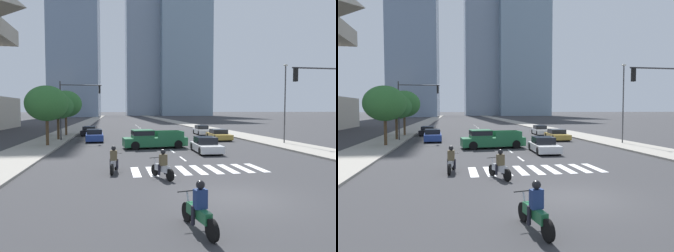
% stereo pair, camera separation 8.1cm
% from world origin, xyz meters
% --- Properties ---
extents(ground_plane, '(800.00, 800.00, 0.00)m').
position_xyz_m(ground_plane, '(0.00, 0.00, 0.00)').
color(ground_plane, '#333335').
extents(sidewalk_east, '(4.00, 260.00, 0.15)m').
position_xyz_m(sidewalk_east, '(11.70, 30.00, 0.07)').
color(sidewalk_east, gray).
rests_on(sidewalk_east, ground).
extents(sidewalk_west, '(4.00, 260.00, 0.15)m').
position_xyz_m(sidewalk_west, '(-11.70, 30.00, 0.07)').
color(sidewalk_west, gray).
rests_on(sidewalk_west, ground).
extents(crosswalk_near, '(7.65, 2.78, 0.01)m').
position_xyz_m(crosswalk_near, '(-0.00, 5.69, 0.00)').
color(crosswalk_near, silver).
rests_on(crosswalk_near, ground).
extents(lane_divider_center, '(0.14, 50.00, 0.01)m').
position_xyz_m(lane_divider_center, '(0.00, 33.69, 0.00)').
color(lane_divider_center, silver).
rests_on(lane_divider_center, ground).
extents(motorcycle_lead, '(0.70, 2.12, 1.49)m').
position_xyz_m(motorcycle_lead, '(-4.79, 5.79, 0.58)').
color(motorcycle_lead, black).
rests_on(motorcycle_lead, ground).
extents(motorcycle_trailing, '(0.75, 2.16, 1.49)m').
position_xyz_m(motorcycle_trailing, '(-2.40, -2.93, 0.58)').
color(motorcycle_trailing, black).
rests_on(motorcycle_trailing, ground).
extents(motorcycle_third, '(1.04, 1.96, 1.49)m').
position_xyz_m(motorcycle_third, '(-2.39, 3.85, 0.58)').
color(motorcycle_third, black).
rests_on(motorcycle_third, ground).
extents(pickup_truck, '(5.80, 2.41, 1.67)m').
position_xyz_m(pickup_truck, '(-1.43, 15.92, 0.81)').
color(pickup_truck, '#1E6038').
rests_on(pickup_truck, ground).
extents(sedan_blue_0, '(2.09, 4.74, 1.32)m').
position_xyz_m(sedan_blue_0, '(-6.89, 23.18, 0.61)').
color(sedan_blue_0, navy).
rests_on(sedan_blue_0, ground).
extents(sedan_white_1, '(1.96, 4.29, 1.26)m').
position_xyz_m(sedan_white_1, '(2.55, 12.49, 0.57)').
color(sedan_white_1, silver).
rests_on(sedan_white_1, ground).
extents(sedan_gold_2, '(2.15, 4.85, 1.21)m').
position_xyz_m(sedan_gold_2, '(7.13, 22.36, 0.56)').
color(sedan_gold_2, '#B28E38').
rests_on(sedan_gold_2, ground).
extents(sedan_black_3, '(2.24, 4.79, 1.22)m').
position_xyz_m(sedan_black_3, '(-7.93, 31.26, 0.57)').
color(sedan_black_3, black).
rests_on(sedan_black_3, ground).
extents(sedan_white_4, '(1.87, 4.32, 1.28)m').
position_xyz_m(sedan_white_4, '(7.25, 29.68, 0.59)').
color(sedan_white_4, silver).
rests_on(sedan_white_4, ground).
extents(traffic_signal_near, '(4.32, 0.28, 6.47)m').
position_xyz_m(traffic_signal_near, '(9.39, 7.23, 4.53)').
color(traffic_signal_near, '#333335').
rests_on(traffic_signal_near, sidewalk_east).
extents(traffic_signal_far, '(4.74, 0.28, 6.41)m').
position_xyz_m(traffic_signal_far, '(-8.92, 23.67, 4.52)').
color(traffic_signal_far, '#333335').
rests_on(traffic_signal_far, sidewalk_west).
extents(street_lamp_east, '(0.50, 0.24, 7.81)m').
position_xyz_m(street_lamp_east, '(12.00, 16.73, 4.66)').
color(street_lamp_east, '#3F3F42').
rests_on(street_lamp_east, sidewalk_east).
extents(street_tree_nearest, '(3.88, 3.88, 5.55)m').
position_xyz_m(street_tree_nearest, '(-10.90, 18.72, 4.04)').
color(street_tree_nearest, '#4C3823').
rests_on(street_tree_nearest, sidewalk_west).
extents(street_tree_second, '(3.36, 3.36, 5.08)m').
position_xyz_m(street_tree_second, '(-10.90, 24.47, 3.79)').
color(street_tree_second, '#4C3823').
rests_on(street_tree_second, sidewalk_west).
extents(street_tree_third, '(4.07, 4.07, 5.78)m').
position_xyz_m(street_tree_third, '(-10.90, 30.17, 4.19)').
color(street_tree_third, '#4C3823').
rests_on(street_tree_third, sidewalk_west).
extents(office_tower_center_skyline, '(25.85, 24.49, 120.46)m').
position_xyz_m(office_tower_center_skyline, '(15.43, 170.62, 59.70)').
color(office_tower_center_skyline, '#8C9EB2').
rests_on(office_tower_center_skyline, ground).
extents(office_tower_right_skyline, '(28.11, 20.84, 84.70)m').
position_xyz_m(office_tower_right_skyline, '(34.74, 160.01, 36.62)').
color(office_tower_right_skyline, '#7A93A8').
rests_on(office_tower_right_skyline, ground).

